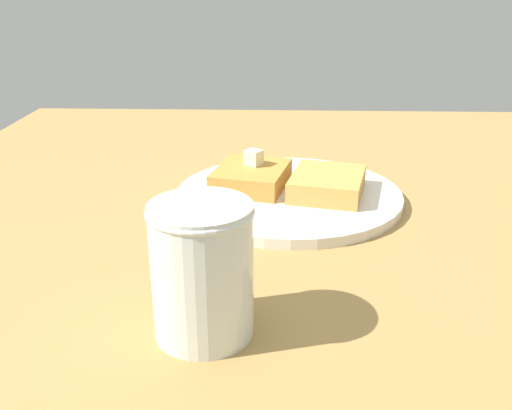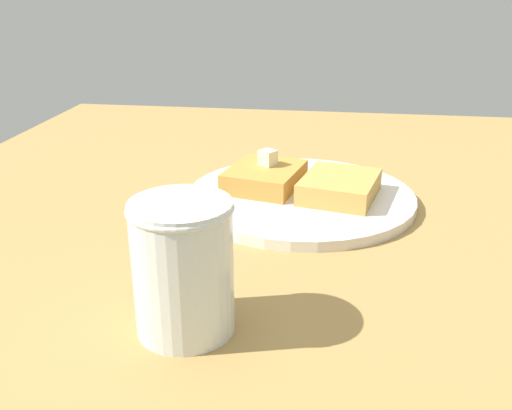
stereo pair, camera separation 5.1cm
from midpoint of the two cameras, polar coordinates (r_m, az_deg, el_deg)
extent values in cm
cube|color=#9F7B43|center=(64.62, 5.93, -0.87)|extent=(90.88, 90.88, 2.90)
cylinder|color=silver|center=(64.20, 6.77, 0.86)|extent=(25.20, 25.20, 1.10)
torus|color=brown|center=(64.15, 6.78, 0.98)|extent=(25.20, 25.20, 0.80)
cube|color=#BB8437|center=(64.74, 3.12, 2.77)|extent=(9.38, 10.49, 2.30)
cube|color=#C39446|center=(62.76, 10.67, 1.77)|extent=(9.38, 10.49, 2.30)
cube|color=#F1E7B7|center=(64.94, 3.44, 4.71)|extent=(2.33, 2.29, 1.75)
cube|color=silver|center=(60.24, -2.61, 0.28)|extent=(3.92, 9.80, 0.36)
cube|color=silver|center=(65.55, 0.06, 2.15)|extent=(2.95, 3.34, 0.36)
cube|color=silver|center=(68.43, 0.54, 3.03)|extent=(1.28, 3.14, 0.36)
cube|color=silver|center=(68.21, 0.96, 2.96)|extent=(1.28, 3.14, 0.36)
cube|color=silver|center=(67.99, 1.38, 2.90)|extent=(1.28, 3.14, 0.36)
cube|color=silver|center=(67.77, 1.80, 2.83)|extent=(1.28, 3.14, 0.36)
cylinder|color=#4B200E|center=(40.42, -3.57, -8.58)|extent=(6.47, 6.47, 6.17)
cylinder|color=silver|center=(39.54, -3.63, -6.36)|extent=(7.03, 7.03, 9.74)
torus|color=silver|center=(37.63, -3.79, -0.43)|extent=(7.25, 7.25, 0.50)
camera|label=1|loc=(0.03, -87.14, 1.17)|focal=40.00mm
camera|label=2|loc=(0.03, 92.86, -1.17)|focal=40.00mm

